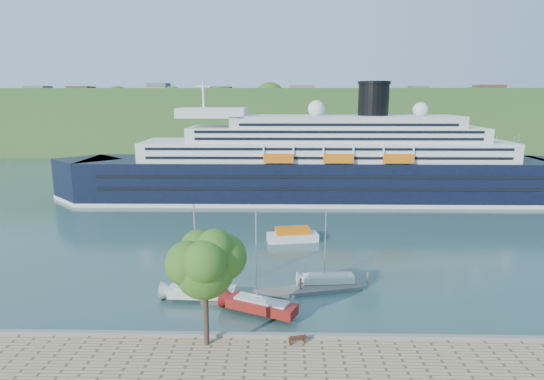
{
  "coord_description": "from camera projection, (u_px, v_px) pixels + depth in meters",
  "views": [
    {
      "loc": [
        2.79,
        -35.77,
        21.22
      ],
      "look_at": [
        1.22,
        30.0,
        7.63
      ],
      "focal_mm": 30.0,
      "sensor_mm": 36.0,
      "label": 1
    }
  ],
  "objects": [
    {
      "name": "tender_launch",
      "position": [
        293.0,
        234.0,
        67.68
      ],
      "size": [
        7.93,
        3.85,
        2.1
      ],
      "primitive_type": null,
      "rotation": [
        0.0,
        0.0,
        0.17
      ],
      "color": "orange",
      "rests_on": "ground"
    },
    {
      "name": "sailboat_white_far",
      "position": [
        329.0,
        251.0,
        51.13
      ],
      "size": [
        6.57,
        2.37,
        8.31
      ],
      "primitive_type": null,
      "rotation": [
        0.0,
        0.0,
        0.09
      ],
      "color": "silver",
      "rests_on": "ground"
    },
    {
      "name": "floating_pontoon",
      "position": [
        283.0,
        292.0,
        49.7
      ],
      "size": [
        17.91,
        6.58,
        0.4
      ],
      "primitive_type": null,
      "rotation": [
        0.0,
        0.0,
        0.25
      ],
      "color": "slate",
      "rests_on": "ground"
    },
    {
      "name": "quay_coping",
      "position": [
        249.0,
        335.0,
        38.95
      ],
      "size": [
        220.0,
        0.5,
        0.3
      ],
      "primitive_type": "cube",
      "color": "slate",
      "rests_on": "promenade"
    },
    {
      "name": "promenade_tree",
      "position": [
        205.0,
        283.0,
        36.69
      ],
      "size": [
        6.52,
        6.52,
        10.8
      ],
      "primitive_type": null,
      "color": "#2E5817",
      "rests_on": "promenade"
    },
    {
      "name": "cruise_ship",
      "position": [
        316.0,
        142.0,
        92.66
      ],
      "size": [
        108.22,
        16.55,
        24.28
      ],
      "primitive_type": null,
      "rotation": [
        0.0,
        0.0,
        0.01
      ],
      "color": "black",
      "rests_on": "ground"
    },
    {
      "name": "sailboat_white_near",
      "position": [
        201.0,
        256.0,
        47.01
      ],
      "size": [
        7.86,
        2.51,
        10.04
      ],
      "primitive_type": null,
      "rotation": [
        0.0,
        0.0,
        -0.05
      ],
      "color": "silver",
      "rests_on": "ground"
    },
    {
      "name": "sailboat_red",
      "position": [
        261.0,
        267.0,
        43.8
      ],
      "size": [
        8.06,
        5.21,
        10.14
      ],
      "primitive_type": null,
      "rotation": [
        0.0,
        0.0,
        -0.42
      ],
      "color": "maroon",
      "rests_on": "ground"
    },
    {
      "name": "far_hillside",
      "position": [
        276.0,
        120.0,
        178.91
      ],
      "size": [
        400.0,
        50.0,
        24.0
      ],
      "primitive_type": "cube",
      "color": "#305622",
      "rests_on": "ground"
    },
    {
      "name": "park_bench",
      "position": [
        297.0,
        338.0,
        37.81
      ],
      "size": [
        1.58,
        0.97,
        0.94
      ],
      "primitive_type": null,
      "rotation": [
        0.0,
        0.0,
        0.26
      ],
      "color": "#4C2615",
      "rests_on": "promenade"
    },
    {
      "name": "ground",
      "position": [
        250.0,
        346.0,
        39.38
      ],
      "size": [
        400.0,
        400.0,
        0.0
      ],
      "primitive_type": "plane",
      "color": "#2B4C48",
      "rests_on": "ground"
    }
  ]
}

